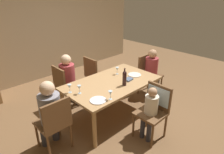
% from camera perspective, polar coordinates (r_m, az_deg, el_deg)
% --- Properties ---
extents(ground_plane, '(10.00, 10.00, 0.00)m').
position_cam_1_polar(ground_plane, '(4.05, -0.00, -10.76)').
color(ground_plane, brown).
extents(rear_room_partition, '(6.40, 0.12, 2.70)m').
position_cam_1_polar(rear_room_partition, '(5.68, -20.08, 12.96)').
color(rear_room_partition, tan).
rests_on(rear_room_partition, ground_plane).
extents(dining_table, '(1.78, 1.04, 0.73)m').
position_cam_1_polar(dining_table, '(3.71, -0.00, -2.48)').
color(dining_table, '#A87F51').
rests_on(dining_table, ground_plane).
extents(chair_right_end, '(0.44, 0.44, 0.92)m').
position_cam_1_polar(chair_right_end, '(4.70, 10.38, 1.46)').
color(chair_right_end, brown).
rests_on(chair_right_end, ground_plane).
extents(chair_far_left, '(0.44, 0.44, 0.92)m').
position_cam_1_polar(chair_far_left, '(4.15, -13.62, -1.98)').
color(chair_far_left, brown).
rests_on(chair_far_left, ground_plane).
extents(chair_left_end, '(0.44, 0.44, 0.92)m').
position_cam_1_polar(chair_left_end, '(3.08, -16.32, -12.31)').
color(chair_left_end, brown).
rests_on(chair_left_end, ground_plane).
extents(chair_near, '(0.46, 0.44, 0.92)m').
position_cam_1_polar(chair_near, '(3.33, 12.56, -7.62)').
color(chair_near, brown).
rests_on(chair_near, ground_plane).
extents(chair_far_right, '(0.44, 0.44, 0.92)m').
position_cam_1_polar(chair_far_right, '(4.56, -5.10, 1.07)').
color(chair_far_right, brown).
rests_on(chair_far_right, ground_plane).
extents(person_woman_host, '(0.29, 0.33, 1.10)m').
position_cam_1_polar(person_woman_host, '(4.60, 11.61, 2.26)').
color(person_woman_host, '#33333D').
rests_on(person_woman_host, ground_plane).
extents(person_man_bearded, '(0.36, 0.31, 1.14)m').
position_cam_1_polar(person_man_bearded, '(4.15, -12.47, 0.05)').
color(person_man_bearded, '#33333D').
rests_on(person_man_bearded, ground_plane).
extents(person_man_guest, '(0.32, 0.36, 1.16)m').
position_cam_1_polar(person_man_guest, '(3.10, -17.64, -9.35)').
color(person_man_guest, '#33333D').
rests_on(person_man_guest, ground_plane).
extents(person_child_small, '(0.25, 0.22, 0.94)m').
position_cam_1_polar(person_child_small, '(3.24, 11.03, -9.15)').
color(person_child_small, '#33333D').
rests_on(person_child_small, ground_plane).
extents(wine_bottle_tall_green, '(0.07, 0.07, 0.33)m').
position_cam_1_polar(wine_bottle_tall_green, '(3.50, 3.65, -0.22)').
color(wine_bottle_tall_green, black).
rests_on(wine_bottle_tall_green, dining_table).
extents(wine_glass_near_left, '(0.07, 0.07, 0.15)m').
position_cam_1_polar(wine_glass_near_left, '(3.28, -9.47, -3.08)').
color(wine_glass_near_left, silver).
rests_on(wine_glass_near_left, dining_table).
extents(wine_glass_centre, '(0.07, 0.07, 0.15)m').
position_cam_1_polar(wine_glass_centre, '(3.98, 1.52, 2.28)').
color(wine_glass_centre, silver).
rests_on(wine_glass_centre, dining_table).
extents(wine_glass_near_right, '(0.07, 0.07, 0.15)m').
position_cam_1_polar(wine_glass_near_right, '(3.34, -12.22, -2.79)').
color(wine_glass_near_right, silver).
rests_on(wine_glass_near_right, dining_table).
extents(wine_glass_far, '(0.07, 0.07, 0.15)m').
position_cam_1_polar(wine_glass_far, '(3.06, -0.49, -4.77)').
color(wine_glass_far, silver).
rests_on(wine_glass_far, dining_table).
extents(dinner_plate_host, '(0.26, 0.26, 0.01)m').
position_cam_1_polar(dinner_plate_host, '(3.99, 6.58, 0.66)').
color(dinner_plate_host, silver).
rests_on(dinner_plate_host, dining_table).
extents(dinner_plate_guest_left, '(0.26, 0.26, 0.01)m').
position_cam_1_polar(dinner_plate_guest_left, '(3.08, -4.05, -6.77)').
color(dinner_plate_guest_left, white).
rests_on(dinner_plate_guest_left, dining_table).
extents(folded_napkin, '(0.17, 0.14, 0.03)m').
position_cam_1_polar(folded_napkin, '(3.76, 4.81, -0.69)').
color(folded_napkin, '#4C5B75').
rests_on(folded_napkin, dining_table).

